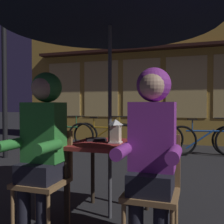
% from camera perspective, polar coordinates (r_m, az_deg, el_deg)
% --- Properties ---
extents(ground_plane, '(60.00, 60.00, 0.00)m').
position_cam_1_polar(ground_plane, '(2.74, -0.46, -22.24)').
color(ground_plane, '#232326').
extents(cafe_table, '(0.72, 0.72, 0.74)m').
position_cam_1_polar(cafe_table, '(2.55, -0.46, -9.03)').
color(cafe_table, maroon).
rests_on(cafe_table, ground_plane).
extents(patio_umbrella, '(2.10, 2.10, 2.31)m').
position_cam_1_polar(patio_umbrella, '(2.68, -0.47, 22.30)').
color(patio_umbrella, '#4C4C51').
rests_on(patio_umbrella, ground_plane).
extents(lantern, '(0.11, 0.11, 0.23)m').
position_cam_1_polar(lantern, '(2.49, 0.80, -4.11)').
color(lantern, white).
rests_on(lantern, cafe_table).
extents(chair_left, '(0.40, 0.40, 0.87)m').
position_cam_1_polar(chair_left, '(2.46, -14.27, -13.02)').
color(chair_left, olive).
rests_on(chair_left, ground_plane).
extents(chair_right, '(0.40, 0.40, 0.87)m').
position_cam_1_polar(chair_right, '(2.13, 8.98, -15.35)').
color(chair_right, olive).
rests_on(chair_right, ground_plane).
extents(person_left_hooded, '(0.45, 0.56, 1.40)m').
position_cam_1_polar(person_left_hooded, '(2.35, -15.08, -4.87)').
color(person_left_hooded, black).
rests_on(person_left_hooded, ground_plane).
extents(person_right_hooded, '(0.45, 0.56, 1.40)m').
position_cam_1_polar(person_right_hooded, '(2.00, 8.76, -5.98)').
color(person_right_hooded, black).
rests_on(person_right_hooded, ground_plane).
extents(shopfront_building, '(10.00, 0.93, 6.20)m').
position_cam_1_polar(shopfront_building, '(8.03, 16.11, 15.79)').
color(shopfront_building, gold).
rests_on(shopfront_building, ground_plane).
extents(street_lamp, '(0.32, 0.32, 3.88)m').
position_cam_1_polar(street_lamp, '(6.08, -22.67, 16.79)').
color(street_lamp, black).
rests_on(street_lamp, ground_plane).
extents(bicycle_nearest, '(1.64, 0.46, 0.84)m').
position_cam_1_polar(bicycle_nearest, '(6.74, -11.13, -4.93)').
color(bicycle_nearest, black).
rests_on(bicycle_nearest, ground_plane).
extents(bicycle_second, '(1.68, 0.08, 0.84)m').
position_cam_1_polar(bicycle_second, '(6.47, -1.69, -5.18)').
color(bicycle_second, black).
rests_on(bicycle_second, ground_plane).
extents(bicycle_third, '(1.66, 0.39, 0.84)m').
position_cam_1_polar(bicycle_third, '(6.05, 7.54, -5.66)').
color(bicycle_third, black).
rests_on(bicycle_third, ground_plane).
extents(bicycle_fourth, '(1.66, 0.38, 0.84)m').
position_cam_1_polar(bicycle_fourth, '(5.98, 19.89, -5.83)').
color(bicycle_fourth, black).
rests_on(bicycle_fourth, ground_plane).
extents(book, '(0.24, 0.22, 0.02)m').
position_cam_1_polar(book, '(2.69, -3.49, -6.04)').
color(book, black).
rests_on(book, cafe_table).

